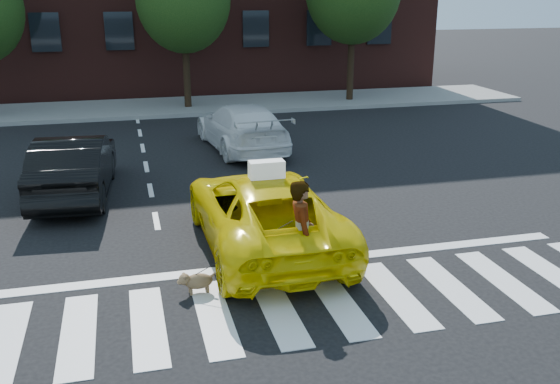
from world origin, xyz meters
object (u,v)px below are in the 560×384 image
Objects in this scene: taxi at (265,211)px; white_suv at (242,127)px; black_sedan at (74,166)px; dog at (196,281)px; woman at (301,234)px.

taxi reaches higher than white_suv.
dog is (2.17, -5.75, -0.53)m from black_sedan.
white_suv is (4.74, 3.50, -0.04)m from black_sedan.
black_sedan is (-3.71, 4.12, 0.02)m from taxi.
taxi is at bearing 12.58° from woman.
taxi is 1.07× the size of white_suv.
black_sedan is at bearing 107.08° from dog.
woman is at bearing 127.92° from black_sedan.
dog is at bearing 114.72° from black_sedan.
dog is at bearing 68.83° from white_suv.
taxi is 7.69m from white_suv.
white_suv is (1.03, 7.62, -0.02)m from taxi.
woman is (3.94, -5.87, 0.17)m from black_sedan.
black_sedan is 5.89m from white_suv.
woman is at bearing -7.44° from dog.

